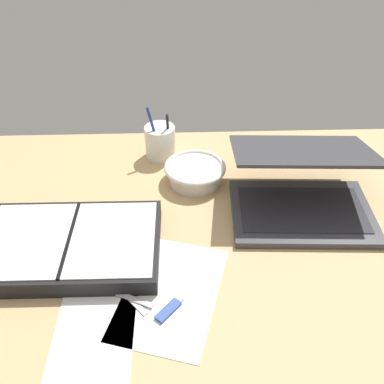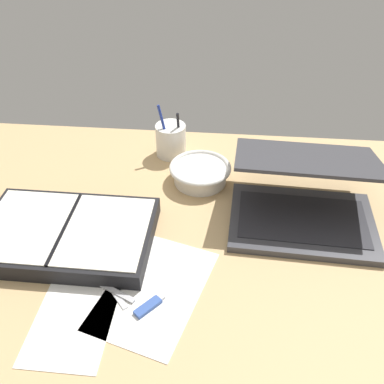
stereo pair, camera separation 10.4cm
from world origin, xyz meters
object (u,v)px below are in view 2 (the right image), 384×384
at_px(planner, 67,234).
at_px(scissors, 100,280).
at_px(laptop, 304,199).
at_px(pen_cup, 171,140).
at_px(bowl, 200,173).

height_order(planner, scissors, planner).
relative_size(laptop, pen_cup, 2.17).
relative_size(pen_cup, planner, 0.42).
distance_m(laptop, bowl, 0.29).
distance_m(laptop, scissors, 0.52).
bearing_deg(bowl, scissors, -116.41).
height_order(laptop, planner, laptop).
xyz_separation_m(pen_cup, planner, (-0.19, -0.40, -0.03)).
bearing_deg(scissors, pen_cup, 117.30).
relative_size(bowl, scissors, 1.33).
bearing_deg(laptop, pen_cup, 147.64).
relative_size(bowl, pen_cup, 1.01).
bearing_deg(laptop, scissors, -148.06).
bearing_deg(bowl, pen_cup, 126.83).
distance_m(laptop, pen_cup, 0.44).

